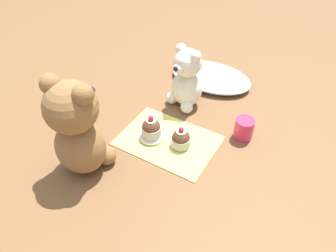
{
  "coord_description": "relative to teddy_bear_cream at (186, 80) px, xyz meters",
  "views": [
    {
      "loc": [
        0.34,
        -0.56,
        0.64
      ],
      "look_at": [
        0.0,
        0.0,
        0.06
      ],
      "focal_mm": 35.0,
      "sensor_mm": 36.0,
      "label": 1
    }
  ],
  "objects": [
    {
      "name": "ground_plane",
      "position": [
        0.04,
        -0.18,
        -0.09
      ],
      "size": [
        4.0,
        4.0,
        0.0
      ],
      "primitive_type": "plane",
      "color": "brown"
    },
    {
      "name": "knitted_placemat",
      "position": [
        0.04,
        -0.18,
        -0.09
      ],
      "size": [
        0.26,
        0.19,
        0.01
      ],
      "primitive_type": "cube",
      "color": "#E0D166",
      "rests_on": "ground_plane"
    },
    {
      "name": "tulle_cloth",
      "position": [
        0.01,
        0.16,
        -0.07
      ],
      "size": [
        0.28,
        0.19,
        0.04
      ],
      "primitive_type": "ellipsoid",
      "color": "silver",
      "rests_on": "ground_plane"
    },
    {
      "name": "teddy_bear_cream",
      "position": [
        0.0,
        0.0,
        0.0
      ],
      "size": [
        0.12,
        0.11,
        0.2
      ],
      "rotation": [
        0.0,
        0.0,
        -0.29
      ],
      "color": "silver",
      "rests_on": "ground_plane"
    },
    {
      "name": "teddy_bear_tan",
      "position": [
        -0.09,
        -0.36,
        0.04
      ],
      "size": [
        0.14,
        0.14,
        0.27
      ],
      "rotation": [
        0.0,
        0.0,
        3.21
      ],
      "color": "olive",
      "rests_on": "ground_plane"
    },
    {
      "name": "cupcake_near_cream_bear",
      "position": [
        0.08,
        -0.17,
        -0.06
      ],
      "size": [
        0.05,
        0.05,
        0.06
      ],
      "color": "#B2ADA3",
      "rests_on": "knitted_placemat"
    },
    {
      "name": "saucer_plate",
      "position": [
        -0.01,
        -0.19,
        -0.08
      ],
      "size": [
        0.07,
        0.07,
        0.01
      ],
      "primitive_type": "cylinder",
      "color": "white",
      "rests_on": "knitted_placemat"
    },
    {
      "name": "cupcake_near_tan_bear",
      "position": [
        -0.01,
        -0.19,
        -0.05
      ],
      "size": [
        0.06,
        0.06,
        0.07
      ],
      "color": "#B2ADA3",
      "rests_on": "saucer_plate"
    },
    {
      "name": "juice_glass",
      "position": [
        0.21,
        -0.05,
        -0.06
      ],
      "size": [
        0.05,
        0.05,
        0.06
      ],
      "primitive_type": "cylinder",
      "color": "#DB3356",
      "rests_on": "ground_plane"
    }
  ]
}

